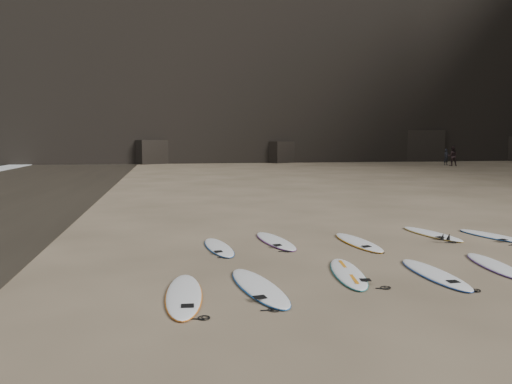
# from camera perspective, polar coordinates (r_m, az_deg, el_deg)

# --- Properties ---
(ground) EXTENTS (240.00, 240.00, 0.00)m
(ground) POSITION_cam_1_polar(r_m,az_deg,el_deg) (10.42, 12.97, -9.09)
(ground) COLOR #897559
(ground) RESTS_ON ground
(surfboard_0) EXTENTS (0.73, 2.54, 0.09)m
(surfboard_0) POSITION_cam_1_polar(r_m,az_deg,el_deg) (8.82, -8.25, -11.51)
(surfboard_0) COLOR white
(surfboard_0) RESTS_ON ground
(surfboard_1) EXTENTS (1.02, 2.64, 0.09)m
(surfboard_1) POSITION_cam_1_polar(r_m,az_deg,el_deg) (9.17, 0.32, -10.74)
(surfboard_1) COLOR white
(surfboard_1) RESTS_ON ground
(surfboard_2) EXTENTS (0.92, 2.40, 0.08)m
(surfboard_2) POSITION_cam_1_polar(r_m,az_deg,el_deg) (10.24, 10.47, -9.06)
(surfboard_2) COLOR white
(surfboard_2) RESTS_ON ground
(surfboard_3) EXTENTS (0.61, 2.41, 0.09)m
(surfboard_3) POSITION_cam_1_polar(r_m,az_deg,el_deg) (10.62, 19.73, -8.77)
(surfboard_3) COLOR white
(surfboard_3) RESTS_ON ground
(surfboard_4) EXTENTS (0.84, 2.31, 0.08)m
(surfboard_4) POSITION_cam_1_polar(r_m,az_deg,el_deg) (11.78, 25.65, -7.56)
(surfboard_4) COLOR white
(surfboard_4) RESTS_ON ground
(surfboard_5) EXTENTS (0.80, 2.29, 0.08)m
(surfboard_5) POSITION_cam_1_polar(r_m,az_deg,el_deg) (12.41, -4.28, -6.28)
(surfboard_5) COLOR white
(surfboard_5) RESTS_ON ground
(surfboard_6) EXTENTS (0.93, 2.52, 0.09)m
(surfboard_6) POSITION_cam_1_polar(r_m,az_deg,el_deg) (13.11, 2.22, -5.57)
(surfboard_6) COLOR white
(surfboard_6) RESTS_ON ground
(surfboard_7) EXTENTS (0.78, 2.50, 0.09)m
(surfboard_7) POSITION_cam_1_polar(r_m,az_deg,el_deg) (13.21, 11.59, -5.61)
(surfboard_7) COLOR white
(surfboard_7) RESTS_ON ground
(surfboard_8) EXTENTS (1.00, 2.41, 0.08)m
(surfboard_8) POSITION_cam_1_polar(r_m,az_deg,el_deg) (14.89, 19.44, -4.51)
(surfboard_8) COLOR white
(surfboard_8) RESTS_ON ground
(surfboard_9) EXTENTS (1.17, 2.35, 0.08)m
(surfboard_9) POSITION_cam_1_polar(r_m,az_deg,el_deg) (15.20, 25.57, -4.56)
(surfboard_9) COLOR white
(surfboard_9) RESTS_ON ground
(person_a) EXTENTS (0.67, 0.53, 1.62)m
(person_a) POSITION_cam_1_polar(r_m,az_deg,el_deg) (53.50, 20.92, 3.76)
(person_a) COLOR black
(person_a) RESTS_ON ground
(person_b) EXTENTS (1.09, 0.95, 1.91)m
(person_b) POSITION_cam_1_polar(r_m,az_deg,el_deg) (51.91, 21.53, 3.83)
(person_b) COLOR black
(person_b) RESTS_ON ground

